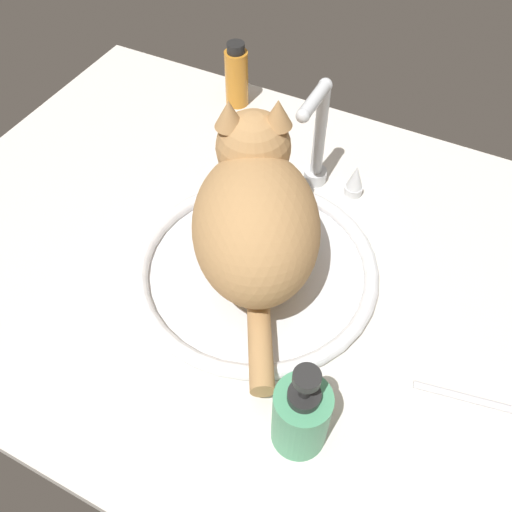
{
  "coord_description": "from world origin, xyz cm",
  "views": [
    {
      "loc": [
        24.83,
        -48.11,
        69.5
      ],
      "look_at": [
        1.98,
        -2.93,
        7.0
      ],
      "focal_mm": 38.22,
      "sensor_mm": 36.0,
      "label": 1
    }
  ],
  "objects_px": {
    "cat": "(255,212)",
    "soap_pump_bottle": "(301,416)",
    "faucet": "(317,148)",
    "sink_basin": "(256,268)",
    "toothbrush": "(481,401)",
    "amber_bottle": "(237,76)"
  },
  "relations": [
    {
      "from": "amber_bottle",
      "to": "toothbrush",
      "type": "distance_m",
      "value": 0.73
    },
    {
      "from": "sink_basin",
      "to": "faucet",
      "type": "distance_m",
      "value": 0.23
    },
    {
      "from": "soap_pump_bottle",
      "to": "toothbrush",
      "type": "height_order",
      "value": "soap_pump_bottle"
    },
    {
      "from": "amber_bottle",
      "to": "soap_pump_bottle",
      "type": "height_order",
      "value": "soap_pump_bottle"
    },
    {
      "from": "faucet",
      "to": "cat",
      "type": "relative_size",
      "value": 0.58
    },
    {
      "from": "amber_bottle",
      "to": "toothbrush",
      "type": "height_order",
      "value": "amber_bottle"
    },
    {
      "from": "faucet",
      "to": "amber_bottle",
      "type": "height_order",
      "value": "faucet"
    },
    {
      "from": "faucet",
      "to": "cat",
      "type": "height_order",
      "value": "cat"
    },
    {
      "from": "soap_pump_bottle",
      "to": "toothbrush",
      "type": "xyz_separation_m",
      "value": [
        0.19,
        0.14,
        -0.05
      ]
    },
    {
      "from": "sink_basin",
      "to": "faucet",
      "type": "xyz_separation_m",
      "value": [
        0.0,
        0.22,
        0.07
      ]
    },
    {
      "from": "soap_pump_bottle",
      "to": "amber_bottle",
      "type": "bearing_deg",
      "value": 124.29
    },
    {
      "from": "sink_basin",
      "to": "amber_bottle",
      "type": "distance_m",
      "value": 0.44
    },
    {
      "from": "cat",
      "to": "soap_pump_bottle",
      "type": "xyz_separation_m",
      "value": [
        0.17,
        -0.22,
        -0.06
      ]
    },
    {
      "from": "sink_basin",
      "to": "cat",
      "type": "distance_m",
      "value": 0.11
    },
    {
      "from": "faucet",
      "to": "amber_bottle",
      "type": "xyz_separation_m",
      "value": [
        -0.23,
        0.15,
        -0.02
      ]
    },
    {
      "from": "cat",
      "to": "soap_pump_bottle",
      "type": "height_order",
      "value": "cat"
    },
    {
      "from": "faucet",
      "to": "cat",
      "type": "xyz_separation_m",
      "value": [
        -0.01,
        -0.21,
        0.03
      ]
    },
    {
      "from": "cat",
      "to": "toothbrush",
      "type": "bearing_deg",
      "value": -11.82
    },
    {
      "from": "sink_basin",
      "to": "toothbrush",
      "type": "distance_m",
      "value": 0.36
    },
    {
      "from": "sink_basin",
      "to": "amber_bottle",
      "type": "xyz_separation_m",
      "value": [
        -0.23,
        0.37,
        0.05
      ]
    },
    {
      "from": "sink_basin",
      "to": "soap_pump_bottle",
      "type": "height_order",
      "value": "soap_pump_bottle"
    },
    {
      "from": "sink_basin",
      "to": "soap_pump_bottle",
      "type": "relative_size",
      "value": 2.32
    }
  ]
}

